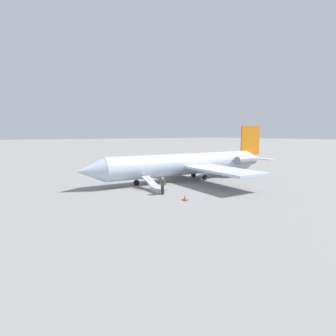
{
  "coord_description": "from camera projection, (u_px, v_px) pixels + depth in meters",
  "views": [
    {
      "loc": [
        20.71,
        26.64,
        5.97
      ],
      "look_at": [
        3.27,
        0.7,
        1.9
      ],
      "focal_mm": 28.0,
      "sensor_mm": 36.0,
      "label": 1
    }
  ],
  "objects": [
    {
      "name": "ground_plane",
      "position": [
        186.0,
        180.0,
        34.15
      ],
      "size": [
        600.0,
        600.0,
        0.0
      ],
      "primitive_type": "plane",
      "color": "gray"
    },
    {
      "name": "airplane_main",
      "position": [
        192.0,
        163.0,
        34.36
      ],
      "size": [
        28.23,
        21.05,
        7.17
      ],
      "rotation": [
        0.0,
        0.0,
        -0.05
      ],
      "color": "silver",
      "rests_on": "ground"
    },
    {
      "name": "boarding_stairs",
      "position": [
        157.0,
        188.0,
        27.47
      ],
      "size": [
        1.19,
        4.06,
        1.76
      ],
      "rotation": [
        0.0,
        0.0,
        -1.62
      ],
      "color": "#B2B2B7",
      "rests_on": "ground"
    },
    {
      "name": "passenger",
      "position": [
        163.0,
        184.0,
        25.93
      ],
      "size": [
        0.36,
        0.55,
        1.74
      ],
      "rotation": [
        0.0,
        0.0,
        -1.62
      ],
      "color": "#23232D",
      "rests_on": "ground"
    },
    {
      "name": "traffic_cone_near_stairs",
      "position": [
        185.0,
        198.0,
        23.77
      ],
      "size": [
        0.45,
        0.45,
        0.49
      ],
      "color": "black",
      "rests_on": "ground"
    }
  ]
}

